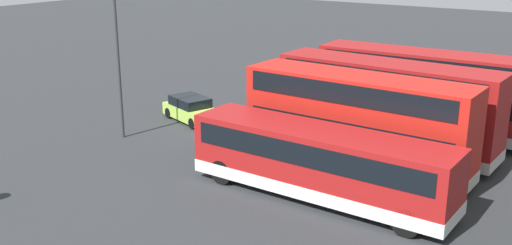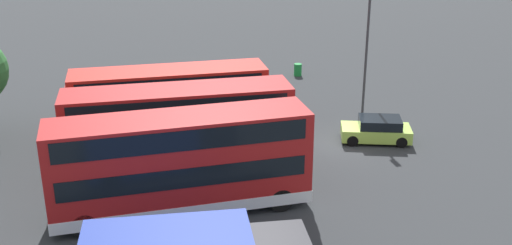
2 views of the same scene
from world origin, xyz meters
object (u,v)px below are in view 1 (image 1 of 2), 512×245
Objects in this scene: bus_double_decker_near_end at (421,90)px; bus_double_decker_second at (386,104)px; bus_double_decker_third at (357,121)px; car_hatchback_silver at (192,109)px; box_truck_blue at (465,80)px; lamp_post_tall at (117,48)px; bus_single_deck_fourth at (320,161)px.

bus_double_decker_near_end is 3.89m from bus_double_decker_second.
bus_double_decker_third is 2.48× the size of car_hatchback_silver.
box_truck_blue is at bearing 176.05° from bus_double_decker_near_end.
lamp_post_tall reaches higher than bus_double_decker_second.
bus_double_decker_third is 1.26× the size of lamp_post_tall.
lamp_post_tall is (4.48, -1.06, 4.20)m from car_hatchback_silver.
bus_double_decker_near_end is at bearing 177.45° from bus_double_decker_third.
box_truck_blue is 1.80× the size of car_hatchback_silver.
bus_single_deck_fourth is 18.00m from box_truck_blue.
bus_double_decker_third is at bearing 101.35° from lamp_post_tall.
bus_double_decker_second is 10.99m from box_truck_blue.
bus_double_decker_third reaches higher than car_hatchback_silver.
lamp_post_tall reaches higher than box_truck_blue.
bus_double_decker_near_end is 1.01× the size of bus_single_deck_fourth.
lamp_post_tall is at bearing -13.29° from car_hatchback_silver.
bus_double_decker_near_end reaches higher than box_truck_blue.
bus_double_decker_third is at bearing -3.24° from box_truck_blue.
bus_double_decker_second is 1.06× the size of bus_double_decker_third.
bus_double_decker_near_end is 2.67× the size of car_hatchback_silver.
bus_single_deck_fourth is at bearing 64.60° from car_hatchback_silver.
lamp_post_tall reaches higher than bus_double_decker_near_end.
bus_double_decker_second is at bearing 115.75° from lamp_post_tall.
bus_double_decker_near_end is 13.14m from car_hatchback_silver.
bus_double_decker_third is 14.49m from box_truck_blue.
bus_double_decker_near_end reaches higher than bus_single_deck_fourth.
bus_double_decker_third is at bearing -2.55° from bus_double_decker_near_end.
bus_single_deck_fourth is 1.47× the size of box_truck_blue.
bus_double_decker_near_end is 1.01× the size of bus_double_decker_second.
bus_double_decker_near_end is at bearing 127.51° from lamp_post_tall.
lamp_post_tall is (-1.01, -12.64, 3.28)m from bus_single_deck_fourth.
bus_single_deck_fourth is at bearing -2.40° from box_truck_blue.
bus_single_deck_fourth is at bearing 85.42° from lamp_post_tall.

